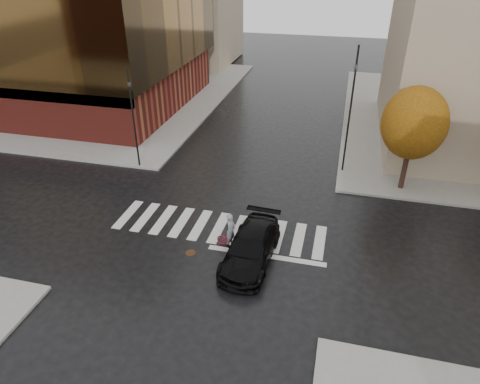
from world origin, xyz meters
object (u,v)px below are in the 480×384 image
at_px(cyclist, 232,236).
at_px(sedan, 251,247).
at_px(traffic_light_ne, 351,101).
at_px(traffic_light_nw, 133,113).
at_px(fire_hydrant, 131,136).

bearing_deg(cyclist, sedan, -118.17).
relative_size(cyclist, traffic_light_ne, 0.24).
bearing_deg(sedan, traffic_light_nw, 143.48).
xyz_separation_m(traffic_light_ne, fire_hydrant, (-16.30, 1.00, -4.40)).
bearing_deg(sedan, traffic_light_ne, 72.66).
bearing_deg(fire_hydrant, cyclist, -44.60).
bearing_deg(cyclist, traffic_light_nw, 56.35).
xyz_separation_m(cyclist, traffic_light_ne, (5.15, 10.00, 4.31)).
relative_size(sedan, traffic_light_ne, 0.64).
height_order(cyclist, traffic_light_nw, traffic_light_nw).
height_order(sedan, fire_hydrant, sedan).
bearing_deg(traffic_light_ne, cyclist, 77.15).
bearing_deg(traffic_light_nw, fire_hydrant, -147.96).
bearing_deg(fire_hydrant, traffic_light_nw, -56.31).
relative_size(traffic_light_nw, traffic_light_ne, 0.82).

